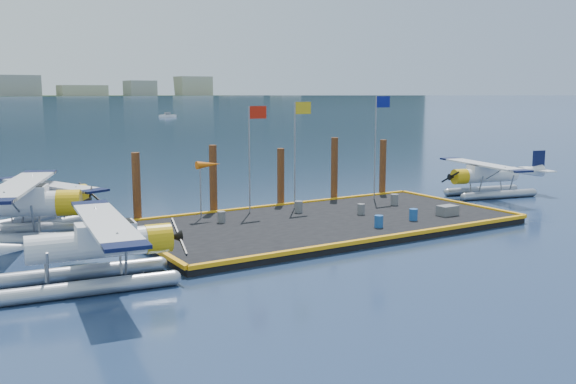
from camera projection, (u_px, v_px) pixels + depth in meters
name	position (u px, v px, depth m)	size (l,w,h in m)	color
ground	(324.00, 227.00, 34.47)	(4000.00, 4000.00, 0.00)	navy
dock	(324.00, 223.00, 34.43)	(20.00, 10.00, 0.40)	black
dock_bumpers	(324.00, 218.00, 34.39)	(20.25, 10.25, 0.18)	orange
far_backdrop	(10.00, 90.00, 1619.18)	(3050.00, 2050.00, 810.00)	black
seaplane_a	(96.00, 249.00, 23.81)	(8.49, 9.36, 3.31)	#92969F
seaplane_b	(12.00, 208.00, 30.86)	(9.86, 10.43, 3.78)	#92969F
seaplane_c	(44.00, 202.00, 34.46)	(7.97, 8.42, 3.06)	#92969F
seaplane_d	(487.00, 177.00, 44.14)	(7.96, 8.65, 3.06)	#92969F
drum_0	(221.00, 217.00, 33.59)	(0.42, 0.42, 0.59)	#5D5E63
drum_1	(413.00, 215.00, 34.15)	(0.44, 0.44, 0.62)	#1B4B95
drum_2	(361.00, 209.00, 35.81)	(0.42, 0.42, 0.59)	#5D5E63
drum_3	(379.00, 221.00, 32.38)	(0.44, 0.44, 0.62)	#1B4B95
drum_4	(394.00, 200.00, 38.73)	(0.47, 0.47, 0.66)	#5D5E63
drum_5	(299.00, 207.00, 36.39)	(0.46, 0.46, 0.65)	#5D5E63
crate	(447.00, 210.00, 35.55)	(1.09, 0.73, 0.55)	#5D5E63
flagpole_red	(253.00, 142.00, 35.79)	(1.14, 0.08, 6.00)	gray
flagpole_yellow	(298.00, 138.00, 37.32)	(1.14, 0.08, 6.20)	gray
flagpole_blue	(378.00, 132.00, 40.39)	(1.14, 0.08, 6.50)	gray
windsock	(208.00, 166.00, 34.56)	(1.40, 0.44, 3.12)	gray
piling_0	(137.00, 190.00, 34.30)	(0.44, 0.44, 4.00)	#442213
piling_1	(213.00, 182.00, 36.61)	(0.44, 0.44, 4.20)	#442213
piling_2	(281.00, 180.00, 38.97)	(0.44, 0.44, 3.80)	#442213
piling_3	(334.00, 171.00, 41.00)	(0.44, 0.44, 4.30)	#442213
piling_4	(383.00, 170.00, 43.09)	(0.44, 0.44, 4.00)	#442213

